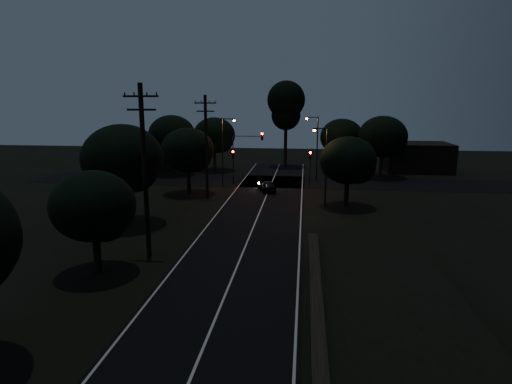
# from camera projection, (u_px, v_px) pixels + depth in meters

# --- Properties ---
(road_surface) EXTENTS (60.00, 70.00, 0.03)m
(road_surface) POSITION_uv_depth(u_px,v_px,m) (264.00, 201.00, 42.95)
(road_surface) COLOR black
(road_surface) RESTS_ON ground
(retaining_wall) EXTENTS (6.93, 26.00, 1.60)m
(retaining_wall) POSITION_uv_depth(u_px,v_px,m) (410.00, 378.00, 14.64)
(retaining_wall) COLOR black
(retaining_wall) RESTS_ON ground
(utility_pole_mid) EXTENTS (2.20, 0.30, 11.00)m
(utility_pole_mid) POSITION_uv_depth(u_px,v_px,m) (145.00, 169.00, 26.75)
(utility_pole_mid) COLOR black
(utility_pole_mid) RESTS_ON ground
(utility_pole_far) EXTENTS (2.20, 0.30, 10.50)m
(utility_pole_far) POSITION_uv_depth(u_px,v_px,m) (206.00, 145.00, 43.32)
(utility_pole_far) COLOR black
(utility_pole_far) RESTS_ON ground
(tree_left_b) EXTENTS (4.79, 4.79, 6.09)m
(tree_left_b) POSITION_uv_depth(u_px,v_px,m) (95.00, 208.00, 24.32)
(tree_left_b) COLOR black
(tree_left_b) RESTS_ON ground
(tree_left_c) EXTENTS (6.45, 6.45, 8.15)m
(tree_left_c) POSITION_uv_depth(u_px,v_px,m) (125.00, 161.00, 34.00)
(tree_left_c) COLOR black
(tree_left_c) RESTS_ON ground
(tree_left_d) EXTENTS (5.64, 5.64, 7.16)m
(tree_left_d) POSITION_uv_depth(u_px,v_px,m) (189.00, 151.00, 45.59)
(tree_left_d) COLOR black
(tree_left_d) RESTS_ON ground
(tree_far_nw) EXTENTS (6.01, 6.01, 7.62)m
(tree_far_nw) POSITION_uv_depth(u_px,v_px,m) (216.00, 136.00, 61.11)
(tree_far_nw) COLOR black
(tree_far_nw) RESTS_ON ground
(tree_far_w) EXTENTS (6.32, 6.32, 8.05)m
(tree_far_w) POSITION_uv_depth(u_px,v_px,m) (173.00, 136.00, 57.71)
(tree_far_w) COLOR black
(tree_far_w) RESTS_ON ground
(tree_far_ne) EXTENTS (5.94, 5.94, 7.51)m
(tree_far_ne) POSITION_uv_depth(u_px,v_px,m) (343.00, 138.00, 59.13)
(tree_far_ne) COLOR black
(tree_far_ne) RESTS_ON ground
(tree_far_e) EXTENTS (6.33, 6.33, 8.03)m
(tree_far_e) POSITION_uv_depth(u_px,v_px,m) (384.00, 138.00, 55.58)
(tree_far_e) COLOR black
(tree_far_e) RESTS_ON ground
(tree_right_a) EXTENTS (5.28, 5.28, 6.71)m
(tree_right_a) POSITION_uv_depth(u_px,v_px,m) (350.00, 162.00, 39.94)
(tree_right_a) COLOR black
(tree_right_a) RESTS_ON ground
(tall_pine) EXTENTS (5.67, 5.67, 12.88)m
(tall_pine) POSITION_uv_depth(u_px,v_px,m) (286.00, 105.00, 64.09)
(tall_pine) COLOR black
(tall_pine) RESTS_ON ground
(building_left) EXTENTS (10.00, 8.00, 4.40)m
(building_left) POSITION_uv_depth(u_px,v_px,m) (146.00, 153.00, 64.99)
(building_left) COLOR black
(building_left) RESTS_ON ground
(building_right) EXTENTS (9.00, 7.00, 4.00)m
(building_right) POSITION_uv_depth(u_px,v_px,m) (417.00, 157.00, 61.56)
(building_right) COLOR black
(building_right) RESTS_ON ground
(signal_left) EXTENTS (0.28, 0.35, 4.10)m
(signal_left) POSITION_uv_depth(u_px,v_px,m) (233.00, 161.00, 51.48)
(signal_left) COLOR black
(signal_left) RESTS_ON ground
(signal_right) EXTENTS (0.28, 0.35, 4.10)m
(signal_right) POSITION_uv_depth(u_px,v_px,m) (310.00, 162.00, 50.46)
(signal_right) COLOR black
(signal_right) RESTS_ON ground
(signal_mast) EXTENTS (3.70, 0.35, 6.25)m
(signal_mast) POSITION_uv_depth(u_px,v_px,m) (247.00, 148.00, 50.98)
(signal_mast) COLOR black
(signal_mast) RESTS_ON ground
(streetlight_a) EXTENTS (1.66, 0.26, 8.00)m
(streetlight_a) POSITION_uv_depth(u_px,v_px,m) (224.00, 148.00, 49.25)
(streetlight_a) COLOR black
(streetlight_a) RESTS_ON ground
(streetlight_b) EXTENTS (1.66, 0.26, 8.00)m
(streetlight_b) POSITION_uv_depth(u_px,v_px,m) (316.00, 143.00, 53.90)
(streetlight_b) COLOR black
(streetlight_b) RESTS_ON ground
(streetlight_c) EXTENTS (1.46, 0.26, 7.50)m
(streetlight_c) POSITION_uv_depth(u_px,v_px,m) (325.00, 161.00, 40.30)
(streetlight_c) COLOR black
(streetlight_c) RESTS_ON ground
(car) EXTENTS (2.53, 3.88, 1.23)m
(car) POSITION_uv_depth(u_px,v_px,m) (267.00, 186.00, 47.67)
(car) COLOR black
(car) RESTS_ON ground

